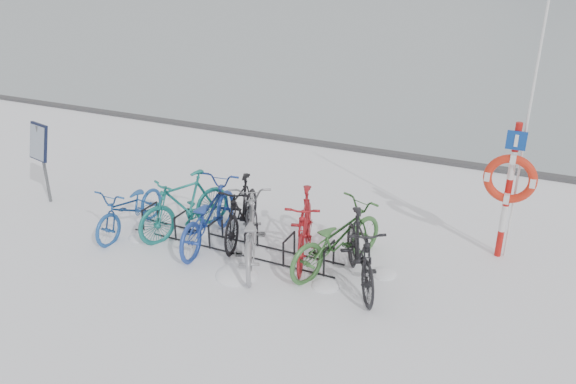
{
  "coord_description": "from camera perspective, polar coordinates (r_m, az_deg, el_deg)",
  "views": [
    {
      "loc": [
        4.58,
        -7.5,
        4.83
      ],
      "look_at": [
        0.78,
        0.6,
        0.97
      ],
      "focal_mm": 35.0,
      "sensor_mm": 36.0,
      "label": 1
    }
  ],
  "objects": [
    {
      "name": "ground",
      "position": [
        10.03,
        -5.53,
        -5.59
      ],
      "size": [
        900.0,
        900.0,
        0.0
      ],
      "primitive_type": "plane",
      "color": "white",
      "rests_on": "ground"
    },
    {
      "name": "snow_drifts",
      "position": [
        9.52,
        -4.77,
        -7.25
      ],
      "size": [
        4.83,
        1.73,
        0.24
      ],
      "color": "white",
      "rests_on": "ground"
    },
    {
      "name": "quay_edge",
      "position": [
        14.94,
        5.96,
        4.54
      ],
      "size": [
        400.0,
        0.25,
        0.1
      ],
      "primitive_type": "cube",
      "color": "#3F3F42",
      "rests_on": "ground"
    },
    {
      "name": "bike_2",
      "position": [
        10.03,
        -8.16,
        -2.09
      ],
      "size": [
        1.01,
        2.22,
        1.13
      ],
      "primitive_type": "imported",
      "rotation": [
        0.0,
        0.0,
        3.26
      ],
      "color": "#1F3D96",
      "rests_on": "ground"
    },
    {
      "name": "bike_0",
      "position": [
        10.75,
        -15.72,
        -1.42
      ],
      "size": [
        0.67,
        1.87,
        0.98
      ],
      "primitive_type": "imported",
      "rotation": [
        0.0,
        0.0,
        0.01
      ],
      "color": "#20519C",
      "rests_on": "ground"
    },
    {
      "name": "bike_1",
      "position": [
        10.41,
        -10.43,
        -1.11
      ],
      "size": [
        1.24,
        2.04,
        1.18
      ],
      "primitive_type": "imported",
      "rotation": [
        0.0,
        0.0,
        -0.37
      ],
      "color": "#1A726C",
      "rests_on": "ground"
    },
    {
      "name": "info_board",
      "position": [
        12.33,
        -23.92,
        4.24
      ],
      "size": [
        0.6,
        0.34,
        1.69
      ],
      "rotation": [
        0.0,
        0.0,
        -0.24
      ],
      "color": "#595B5E",
      "rests_on": "ground"
    },
    {
      "name": "bike_4",
      "position": [
        9.35,
        -3.96,
        -3.91
      ],
      "size": [
        1.62,
        2.23,
        1.12
      ],
      "primitive_type": "imported",
      "rotation": [
        0.0,
        0.0,
        3.61
      ],
      "color": "gray",
      "rests_on": "ground"
    },
    {
      "name": "bike_rack",
      "position": [
        9.94,
        -5.57,
        -4.67
      ],
      "size": [
        4.0,
        0.48,
        0.46
      ],
      "color": "black",
      "rests_on": "ground"
    },
    {
      "name": "bike_7",
      "position": [
        8.76,
        7.34,
        -5.84
      ],
      "size": [
        1.45,
        1.97,
        1.17
      ],
      "primitive_type": "imported",
      "rotation": [
        0.0,
        0.0,
        0.52
      ],
      "color": "black",
      "rests_on": "ground"
    },
    {
      "name": "bike_6",
      "position": [
        9.19,
        4.98,
        -4.49
      ],
      "size": [
        1.47,
        2.23,
        1.11
      ],
      "primitive_type": "imported",
      "rotation": [
        0.0,
        0.0,
        2.76
      ],
      "color": "#3A6F35",
      "rests_on": "ground"
    },
    {
      "name": "bike_3",
      "position": [
        10.09,
        -4.77,
        -1.7
      ],
      "size": [
        0.94,
        1.99,
        1.15
      ],
      "primitive_type": "imported",
      "rotation": [
        0.0,
        0.0,
        0.21
      ],
      "color": "black",
      "rests_on": "ground"
    },
    {
      "name": "bike_5",
      "position": [
        9.43,
        1.7,
        -3.36
      ],
      "size": [
        1.14,
        2.06,
        1.19
      ],
      "primitive_type": "imported",
      "rotation": [
        0.0,
        0.0,
        0.31
      ],
      "color": "maroon",
      "rests_on": "ground"
    },
    {
      "name": "lifebuoy_station",
      "position": [
        9.72,
        21.65,
        1.24
      ],
      "size": [
        0.83,
        0.23,
        4.31
      ],
      "color": "#B5120E",
      "rests_on": "ground"
    }
  ]
}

